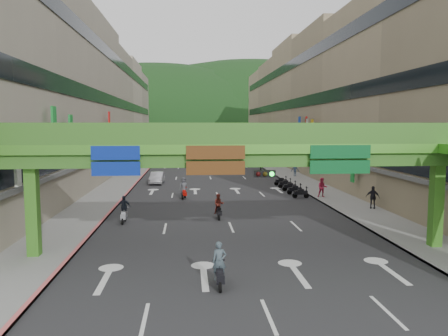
{
  "coord_description": "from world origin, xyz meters",
  "views": [
    {
      "loc": [
        -2.88,
        -17.15,
        6.98
      ],
      "look_at": [
        0.0,
        18.0,
        3.5
      ],
      "focal_mm": 35.0,
      "sensor_mm": 36.0,
      "label": 1
    }
  ],
  "objects": [
    {
      "name": "pedestrian_blue",
      "position": [
        11.37,
        40.0,
        0.88
      ],
      "size": [
        0.96,
        0.79,
        1.77
      ],
      "primitive_type": "imported",
      "rotation": [
        0.0,
        0.0,
        2.78
      ],
      "color": "#334660",
      "rests_on": "ground"
    },
    {
      "name": "pedestrian_dark",
      "position": [
        12.2,
        17.15,
        0.92
      ],
      "size": [
        1.16,
        0.86,
        1.83
      ],
      "primitive_type": "imported",
      "rotation": [
        0.0,
        0.0,
        -0.43
      ],
      "color": "black",
      "rests_on": "ground"
    },
    {
      "name": "building_row_left",
      "position": [
        -18.93,
        50.0,
        9.46
      ],
      "size": [
        12.8,
        95.0,
        19.0
      ],
      "color": "#9E937F",
      "rests_on": "ground"
    },
    {
      "name": "building_row_right",
      "position": [
        18.93,
        50.0,
        9.46
      ],
      "size": [
        12.8,
        95.0,
        19.0
      ],
      "color": "gray",
      "rests_on": "ground"
    },
    {
      "name": "pedestrian_red",
      "position": [
        9.8,
        23.04,
        0.92
      ],
      "size": [
        1.03,
        0.89,
        1.83
      ],
      "primitive_type": "imported",
      "rotation": [
        0.0,
        0.0,
        -0.25
      ],
      "color": "#BF2546",
      "rests_on": "ground"
    },
    {
      "name": "scooter_rider_left",
      "position": [
        -7.5,
        13.92,
        0.99
      ],
      "size": [
        0.97,
        1.6,
        1.99
      ],
      "color": "gray",
      "rests_on": "ground"
    },
    {
      "name": "curb_right",
      "position": [
        9.1,
        50.0,
        0.09
      ],
      "size": [
        0.2,
        140.0,
        0.18
      ],
      "primitive_type": "cube",
      "color": "gray",
      "rests_on": "ground"
    },
    {
      "name": "hill_right",
      "position": [
        25.0,
        180.0,
        0.0
      ],
      "size": [
        208.0,
        176.0,
        128.0
      ],
      "primitive_type": "ellipsoid",
      "color": "#1C4419",
      "rests_on": "ground"
    },
    {
      "name": "car_silver",
      "position": [
        -6.62,
        35.0,
        0.7
      ],
      "size": [
        1.69,
        4.32,
        1.4
      ],
      "primitive_type": "imported",
      "rotation": [
        0.0,
        0.0,
        -0.05
      ],
      "color": "#B3B3BB",
      "rests_on": "ground"
    },
    {
      "name": "overpass_near",
      "position": [
        0.93,
        5.38,
        5.21
      ],
      "size": [
        28.0,
        12.27,
        7.1
      ],
      "color": "#4C9E2D",
      "rests_on": "ground"
    },
    {
      "name": "scooter_rider_near",
      "position": [
        -1.6,
        1.0,
        0.94
      ],
      "size": [
        0.62,
        1.6,
        2.02
      ],
      "color": "black",
      "rests_on": "ground"
    },
    {
      "name": "car_yellow",
      "position": [
        2.44,
        75.88,
        0.73
      ],
      "size": [
        1.88,
        4.34,
        1.46
      ],
      "primitive_type": "imported",
      "rotation": [
        0.0,
        0.0,
        -0.04
      ],
      "color": "yellow",
      "rests_on": "ground"
    },
    {
      "name": "hill_left",
      "position": [
        -15.0,
        160.0,
        0.0
      ],
      "size": [
        168.0,
        140.0,
        112.0
      ],
      "primitive_type": "ellipsoid",
      "color": "#1C4419",
      "rests_on": "ground"
    },
    {
      "name": "overpass_far",
      "position": [
        0.0,
        65.0,
        5.4
      ],
      "size": [
        28.0,
        2.2,
        7.1
      ],
      "color": "#4C9E2D",
      "rests_on": "ground"
    },
    {
      "name": "ground",
      "position": [
        0.0,
        0.0,
        0.0
      ],
      "size": [
        320.0,
        320.0,
        0.0
      ],
      "primitive_type": "plane",
      "color": "black",
      "rests_on": "ground"
    },
    {
      "name": "sidewalk_right",
      "position": [
        11.0,
        50.0,
        0.07
      ],
      "size": [
        4.0,
        140.0,
        0.15
      ],
      "primitive_type": "cube",
      "color": "gray",
      "rests_on": "ground"
    },
    {
      "name": "sidewalk_left",
      "position": [
        -11.0,
        50.0,
        0.07
      ],
      "size": [
        4.0,
        140.0,
        0.15
      ],
      "primitive_type": "cube",
      "color": "gray",
      "rests_on": "ground"
    },
    {
      "name": "curb_left",
      "position": [
        -9.1,
        50.0,
        0.09
      ],
      "size": [
        0.2,
        140.0,
        0.18
      ],
      "primitive_type": "cube",
      "color": "#CC5959",
      "rests_on": "ground"
    },
    {
      "name": "parked_scooter_row",
      "position": [
        7.8,
        27.77,
        0.52
      ],
      "size": [
        1.6,
        9.37,
        1.08
      ],
      "color": "black",
      "rests_on": "ground"
    },
    {
      "name": "scooter_rider_mid",
      "position": [
        -0.65,
        14.79,
        0.96
      ],
      "size": [
        0.77,
        1.6,
        1.89
      ],
      "color": "black",
      "rests_on": "ground"
    },
    {
      "name": "bunting_string",
      "position": [
        0.0,
        30.0,
        5.96
      ],
      "size": [
        26.0,
        0.36,
        0.47
      ],
      "color": "black",
      "rests_on": "ground"
    },
    {
      "name": "road_slab",
      "position": [
        0.0,
        50.0,
        0.01
      ],
      "size": [
        18.0,
        140.0,
        0.02
      ],
      "primitive_type": "cube",
      "color": "#28282B",
      "rests_on": "ground"
    },
    {
      "name": "scooter_rider_far",
      "position": [
        -3.35,
        23.88,
        1.04
      ],
      "size": [
        0.92,
        1.59,
        2.06
      ],
      "color": "#8C0803",
      "rests_on": "ground"
    }
  ]
}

